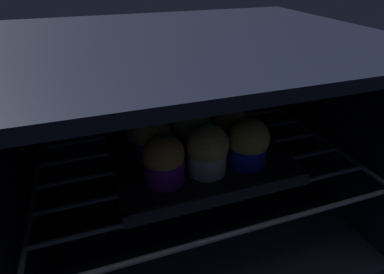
{
  "coord_description": "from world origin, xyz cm",
  "views": [
    {
      "loc": [
        -15.56,
        -22.42,
        45.2
      ],
      "look_at": [
        0.0,
        22.64,
        17.54
      ],
      "focal_mm": 28.67,
      "sensor_mm": 36.0,
      "label": 1
    }
  ],
  "objects_px": {
    "muffin_row0_col0": "(164,160)",
    "muffin_row0_col2": "(248,143)",
    "muffin_row2_col1": "(182,114)",
    "muffin_row1_col0": "(152,136)",
    "muffin_row1_col2": "(228,123)",
    "baking_tray": "(192,150)",
    "muffin_row1_col1": "(193,127)",
    "muffin_row2_col0": "(142,121)",
    "muffin_row0_col1": "(208,150)",
    "muffin_row2_col2": "(214,110)"
  },
  "relations": [
    {
      "from": "muffin_row0_col0",
      "to": "muffin_row0_col2",
      "type": "height_order",
      "value": "muffin_row0_col2"
    },
    {
      "from": "muffin_row0_col2",
      "to": "muffin_row2_col1",
      "type": "xyz_separation_m",
      "value": [
        -0.07,
        0.14,
        -0.0
      ]
    },
    {
      "from": "muffin_row1_col0",
      "to": "muffin_row1_col2",
      "type": "height_order",
      "value": "muffin_row1_col2"
    },
    {
      "from": "muffin_row0_col2",
      "to": "muffin_row2_col1",
      "type": "distance_m",
      "value": 0.16
    },
    {
      "from": "baking_tray",
      "to": "muffin_row1_col0",
      "type": "bearing_deg",
      "value": 178.99
    },
    {
      "from": "muffin_row0_col2",
      "to": "muffin_row2_col1",
      "type": "relative_size",
      "value": 1.04
    },
    {
      "from": "muffin_row1_col1",
      "to": "muffin_row2_col0",
      "type": "relative_size",
      "value": 1.15
    },
    {
      "from": "baking_tray",
      "to": "muffin_row1_col2",
      "type": "distance_m",
      "value": 0.08
    },
    {
      "from": "baking_tray",
      "to": "muffin_row0_col0",
      "type": "height_order",
      "value": "muffin_row0_col0"
    },
    {
      "from": "muffin_row1_col0",
      "to": "muffin_row2_col0",
      "type": "relative_size",
      "value": 1.07
    },
    {
      "from": "muffin_row0_col1",
      "to": "muffin_row1_col1",
      "type": "distance_m",
      "value": 0.08
    },
    {
      "from": "muffin_row0_col0",
      "to": "muffin_row0_col1",
      "type": "distance_m",
      "value": 0.07
    },
    {
      "from": "muffin_row0_col1",
      "to": "muffin_row2_col2",
      "type": "xyz_separation_m",
      "value": [
        0.07,
        0.14,
        -0.0
      ]
    },
    {
      "from": "muffin_row2_col1",
      "to": "muffin_row2_col2",
      "type": "xyz_separation_m",
      "value": [
        0.07,
        -0.0,
        -0.0
      ]
    },
    {
      "from": "muffin_row0_col1",
      "to": "muffin_row2_col0",
      "type": "xyz_separation_m",
      "value": [
        -0.08,
        0.15,
        -0.01
      ]
    },
    {
      "from": "muffin_row1_col2",
      "to": "muffin_row0_col0",
      "type": "bearing_deg",
      "value": -151.31
    },
    {
      "from": "muffin_row1_col1",
      "to": "muffin_row2_col1",
      "type": "distance_m",
      "value": 0.07
    },
    {
      "from": "muffin_row0_col1",
      "to": "muffin_row2_col1",
      "type": "bearing_deg",
      "value": 88.84
    },
    {
      "from": "muffin_row2_col0",
      "to": "muffin_row1_col1",
      "type": "bearing_deg",
      "value": -41.18
    },
    {
      "from": "muffin_row0_col2",
      "to": "muffin_row1_col2",
      "type": "relative_size",
      "value": 0.97
    },
    {
      "from": "muffin_row1_col1",
      "to": "muffin_row2_col2",
      "type": "height_order",
      "value": "muffin_row1_col1"
    },
    {
      "from": "muffin_row1_col0",
      "to": "muffin_row2_col1",
      "type": "distance_m",
      "value": 0.1
    },
    {
      "from": "baking_tray",
      "to": "muffin_row2_col2",
      "type": "distance_m",
      "value": 0.11
    },
    {
      "from": "muffin_row0_col0",
      "to": "muffin_row2_col1",
      "type": "bearing_deg",
      "value": 63.01
    },
    {
      "from": "baking_tray",
      "to": "muffin_row2_col0",
      "type": "bearing_deg",
      "value": 136.1
    },
    {
      "from": "muffin_row2_col2",
      "to": "muffin_row2_col0",
      "type": "bearing_deg",
      "value": 178.49
    },
    {
      "from": "baking_tray",
      "to": "muffin_row2_col0",
      "type": "xyz_separation_m",
      "value": [
        -0.08,
        0.07,
        0.04
      ]
    },
    {
      "from": "muffin_row1_col0",
      "to": "muffin_row2_col1",
      "type": "relative_size",
      "value": 1.0
    },
    {
      "from": "muffin_row1_col2",
      "to": "muffin_row2_col0",
      "type": "xyz_separation_m",
      "value": [
        -0.15,
        0.07,
        -0.0
      ]
    },
    {
      "from": "muffin_row1_col2",
      "to": "muffin_row0_col1",
      "type": "bearing_deg",
      "value": -132.94
    },
    {
      "from": "baking_tray",
      "to": "muffin_row2_col1",
      "type": "xyz_separation_m",
      "value": [
        0.0,
        0.07,
        0.04
      ]
    },
    {
      "from": "baking_tray",
      "to": "muffin_row1_col2",
      "type": "bearing_deg",
      "value": 2.17
    },
    {
      "from": "muffin_row1_col2",
      "to": "muffin_row2_col2",
      "type": "relative_size",
      "value": 1.09
    },
    {
      "from": "muffin_row0_col1",
      "to": "muffin_row0_col2",
      "type": "distance_m",
      "value": 0.07
    },
    {
      "from": "baking_tray",
      "to": "muffin_row2_col1",
      "type": "relative_size",
      "value": 3.68
    },
    {
      "from": "muffin_row1_col1",
      "to": "muffin_row1_col2",
      "type": "height_order",
      "value": "same"
    },
    {
      "from": "muffin_row2_col2",
      "to": "baking_tray",
      "type": "bearing_deg",
      "value": -136.27
    },
    {
      "from": "muffin_row0_col2",
      "to": "muffin_row1_col2",
      "type": "distance_m",
      "value": 0.08
    },
    {
      "from": "muffin_row2_col0",
      "to": "muffin_row2_col2",
      "type": "xyz_separation_m",
      "value": [
        0.15,
        -0.0,
        0.0
      ]
    },
    {
      "from": "muffin_row0_col1",
      "to": "muffin_row1_col0",
      "type": "relative_size",
      "value": 1.13
    },
    {
      "from": "muffin_row0_col1",
      "to": "muffin_row1_col1",
      "type": "bearing_deg",
      "value": 87.58
    },
    {
      "from": "muffin_row1_col0",
      "to": "muffin_row2_col2",
      "type": "bearing_deg",
      "value": 25.09
    },
    {
      "from": "baking_tray",
      "to": "muffin_row0_col0",
      "type": "xyz_separation_m",
      "value": [
        -0.07,
        -0.08,
        0.04
      ]
    },
    {
      "from": "muffin_row0_col2",
      "to": "muffin_row1_col0",
      "type": "height_order",
      "value": "muffin_row0_col2"
    },
    {
      "from": "muffin_row1_col0",
      "to": "muffin_row1_col2",
      "type": "relative_size",
      "value": 0.93
    },
    {
      "from": "muffin_row0_col1",
      "to": "muffin_row2_col2",
      "type": "relative_size",
      "value": 1.15
    },
    {
      "from": "muffin_row0_col0",
      "to": "muffin_row1_col1",
      "type": "bearing_deg",
      "value": 46.67
    },
    {
      "from": "muffin_row1_col1",
      "to": "muffin_row1_col0",
      "type": "bearing_deg",
      "value": -178.38
    },
    {
      "from": "muffin_row0_col0",
      "to": "muffin_row0_col2",
      "type": "bearing_deg",
      "value": 0.36
    },
    {
      "from": "muffin_row1_col1",
      "to": "muffin_row2_col2",
      "type": "xyz_separation_m",
      "value": [
        0.07,
        0.07,
        -0.01
      ]
    }
  ]
}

